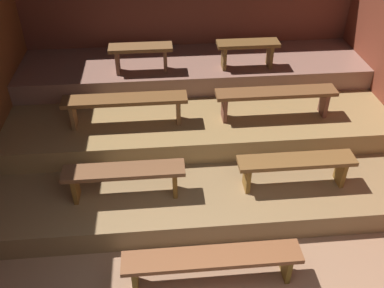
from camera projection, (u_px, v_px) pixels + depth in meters
The scene contains 12 objects.
ground at pixel (205, 183), 5.71m from camera, with size 6.13×5.67×0.08m, color #936D51.
wall_back at pixel (189, 17), 6.85m from camera, with size 6.13×0.06×2.75m, color brown.
platform_lower at pixel (200, 143), 6.13m from camera, with size 5.33×3.54×0.30m, color olive.
platform_middle at pixel (196, 105), 6.39m from camera, with size 5.33×2.45×0.30m, color #967547.
platform_upper at pixel (193, 69), 6.68m from camera, with size 5.33×1.25×0.30m, color #8E6454.
bench_floor_center at pixel (212, 260), 4.21m from camera, with size 1.80×0.28×0.40m.
bench_lower_left at pixel (124, 175), 4.82m from camera, with size 1.39×0.28×0.40m.
bench_lower_right at pixel (296, 164), 4.97m from camera, with size 1.39×0.28×0.40m.
bench_middle_left at pixel (125, 103), 5.51m from camera, with size 1.62×0.28×0.40m.
bench_middle_right at pixel (276, 96), 5.66m from camera, with size 1.62×0.28×0.40m.
bench_upper_left at pixel (141, 52), 6.11m from camera, with size 0.92×0.28×0.40m.
bench_upper_right at pixel (248, 48), 6.23m from camera, with size 0.92×0.28×0.40m.
Camera 1 is at (-0.57, -1.81, 3.76)m, focal length 39.53 mm.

